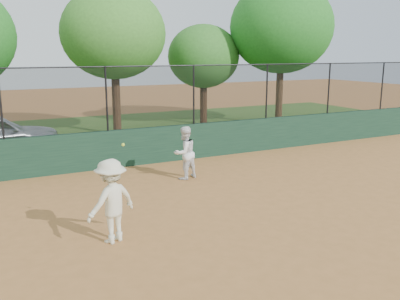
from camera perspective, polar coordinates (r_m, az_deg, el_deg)
name	(u,v)px	position (r m, az deg, el deg)	size (l,w,h in m)	color
ground	(214,231)	(9.35, 1.79, -10.30)	(80.00, 80.00, 0.00)	#A96C36
back_wall	(124,148)	(14.49, -9.69, 0.25)	(26.00, 0.20, 1.20)	#1B3C28
grass_strip	(83,136)	(20.31, -14.75, 1.77)	(36.00, 12.00, 0.01)	#294B17
player_second	(185,153)	(12.85, -1.98, -0.36)	(0.75, 0.58, 1.54)	white
player_main	(111,201)	(8.73, -11.28, -6.43)	(1.21, 0.97, 1.97)	beige
fence_assembly	(121,97)	(14.23, -10.04, 6.69)	(26.00, 0.06, 2.00)	black
tree_2	(114,33)	(20.06, -11.00, 14.43)	(4.55, 4.14, 6.37)	#432917
tree_3	(204,57)	(22.52, 0.46, 11.86)	(3.61, 3.28, 4.97)	#3A2213
tree_4	(282,27)	(22.95, 10.43, 15.20)	(5.21, 4.74, 7.07)	#4A301A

